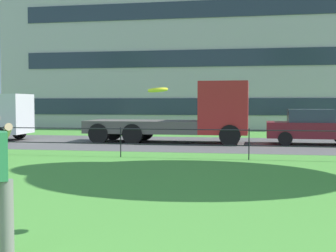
# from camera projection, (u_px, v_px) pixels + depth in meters

# --- Properties ---
(street_strip) EXTENTS (80.00, 7.41, 0.01)m
(street_strip) POSITION_uv_depth(u_px,v_px,m) (153.00, 143.00, 20.24)
(street_strip) COLOR #565454
(street_strip) RESTS_ON ground
(park_fence) EXTENTS (33.93, 0.04, 1.00)m
(park_fence) POSITION_uv_depth(u_px,v_px,m) (121.00, 137.00, 14.94)
(park_fence) COLOR black
(park_fence) RESTS_ON ground
(frisbee) EXTENTS (0.38, 0.38, 0.06)m
(frisbee) POSITION_uv_depth(u_px,v_px,m) (158.00, 90.00, 5.94)
(frisbee) COLOR yellow
(flatbed_truck_far_right) EXTENTS (7.33, 2.51, 2.75)m
(flatbed_truck_far_right) POSITION_uv_depth(u_px,v_px,m) (191.00, 116.00, 20.08)
(flatbed_truck_far_right) COLOR #B22323
(flatbed_truck_far_right) RESTS_ON ground
(car_maroon_far_left) EXTENTS (4.05, 1.92, 1.54)m
(car_maroon_far_left) POSITION_uv_depth(u_px,v_px,m) (313.00, 127.00, 19.37)
(car_maroon_far_left) COLOR maroon
(car_maroon_far_left) RESTS_ON ground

